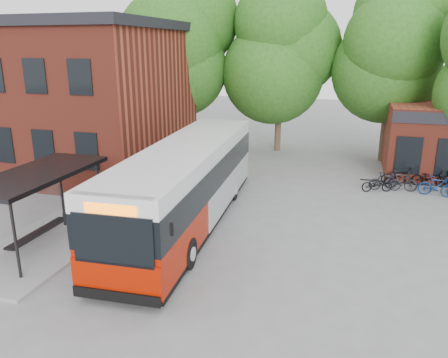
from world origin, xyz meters
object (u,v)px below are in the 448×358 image
(bicycle_1, at_px, (385,181))
(bus_shelter, at_px, (42,209))
(bicycle_4, at_px, (430,178))
(city_bus, at_px, (188,185))
(bicycle_2, at_px, (399,175))
(bicycle_3, at_px, (400,181))
(bicycle_0, at_px, (377,184))
(bicycle_5, at_px, (437,186))

(bicycle_1, bearing_deg, bus_shelter, 123.04)
(bus_shelter, bearing_deg, bicycle_4, 39.07)
(bus_shelter, distance_m, city_bus, 5.60)
(bicycle_2, relative_size, bicycle_4, 1.04)
(bus_shelter, relative_size, bicycle_3, 4.18)
(bicycle_1, bearing_deg, bicycle_0, 123.53)
(bus_shelter, height_order, bicycle_3, bus_shelter)
(bicycle_1, bearing_deg, bicycle_5, -102.57)
(bicycle_3, distance_m, bicycle_5, 1.71)
(bicycle_4, bearing_deg, bicycle_3, 124.60)
(bicycle_0, bearing_deg, bicycle_1, -67.60)
(bicycle_0, xyz_separation_m, bicycle_1, (0.40, 0.35, 0.07))
(bicycle_1, height_order, bicycle_5, bicycle_5)
(bicycle_1, relative_size, bicycle_3, 0.96)
(bicycle_4, xyz_separation_m, bicycle_5, (0.08, -1.61, 0.04))
(bicycle_0, height_order, bicycle_4, bicycle_4)
(city_bus, bearing_deg, bicycle_1, 37.16)
(bicycle_3, height_order, bicycle_5, bicycle_5)
(bicycle_2, bearing_deg, bus_shelter, 116.71)
(bus_shelter, bearing_deg, bicycle_5, 34.91)
(city_bus, relative_size, bicycle_0, 8.40)
(bus_shelter, xyz_separation_m, city_bus, (4.26, 3.62, 0.22))
(bicycle_4, bearing_deg, bicycle_5, -177.87)
(bicycle_5, bearing_deg, bicycle_3, 82.57)
(bus_shelter, distance_m, bicycle_0, 15.76)
(bicycle_1, bearing_deg, bicycle_2, -36.99)
(bicycle_0, xyz_separation_m, bicycle_5, (2.79, 0.13, 0.10))
(bicycle_0, distance_m, bicycle_1, 0.53)
(bicycle_1, relative_size, bicycle_5, 0.94)
(bus_shelter, relative_size, bicycle_4, 3.88)
(city_bus, bearing_deg, bicycle_3, 35.82)
(bicycle_2, bearing_deg, bicycle_5, -148.74)
(bicycle_0, height_order, bicycle_3, bicycle_3)
(city_bus, distance_m, bicycle_2, 12.16)
(bicycle_2, bearing_deg, bicycle_3, 164.58)
(city_bus, height_order, bicycle_2, city_bus)
(bicycle_0, height_order, bicycle_2, bicycle_2)
(city_bus, distance_m, bicycle_4, 13.38)
(city_bus, height_order, bicycle_3, city_bus)
(bus_shelter, height_order, bicycle_5, bus_shelter)
(city_bus, xyz_separation_m, bicycle_5, (10.51, 6.69, -1.16))
(bicycle_2, xyz_separation_m, bicycle_3, (-0.00, -1.03, 0.01))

